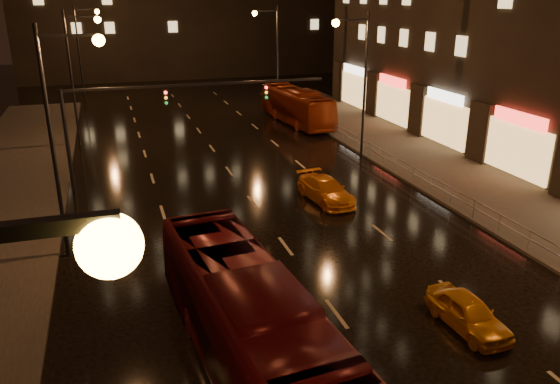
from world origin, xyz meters
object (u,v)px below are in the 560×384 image
object	(u,v)px
bus_red	(248,319)
bus_curb	(297,106)
taxi_near	(468,313)
taxi_far	(326,190)

from	to	relation	value
bus_red	bus_curb	bearing A→B (deg)	63.09
bus_curb	bus_red	bearing A→B (deg)	-116.11
taxi_near	taxi_far	xyz separation A→B (m)	(0.00, 13.11, 0.05)
taxi_near	bus_red	bearing A→B (deg)	174.27
bus_red	taxi_far	size ratio (longest dim) A/B	2.65
taxi_far	bus_curb	bearing A→B (deg)	68.98
bus_red	taxi_far	bearing A→B (deg)	53.42
bus_red	taxi_far	distance (m)	15.01
bus_curb	taxi_far	bearing A→B (deg)	-108.86
bus_curb	taxi_far	world-z (taller)	bus_curb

